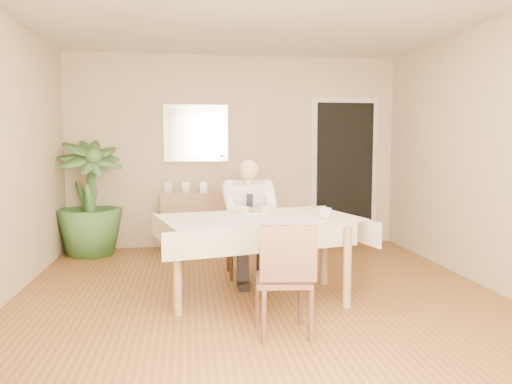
{
  "coord_description": "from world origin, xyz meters",
  "views": [
    {
      "loc": [
        -0.64,
        -4.33,
        1.41
      ],
      "look_at": [
        0.0,
        0.35,
        0.95
      ],
      "focal_mm": 35.0,
      "sensor_mm": 36.0,
      "label": 1
    }
  ],
  "objects": [
    {
      "name": "food",
      "position": [
        -0.02,
        0.31,
        0.78
      ],
      "size": [
        0.14,
        0.14,
        0.06
      ],
      "primitive_type": "ellipsoid",
      "color": "olive",
      "rests_on": "dining_table"
    },
    {
      "name": "chair_near",
      "position": [
        0.05,
        -0.87,
        0.47
      ],
      "size": [
        0.44,
        0.45,
        0.84
      ],
      "rotation": [
        0.0,
        0.0,
        -0.12
      ],
      "color": "#45281B",
      "rests_on": "ground"
    },
    {
      "name": "seated_man",
      "position": [
        -0.02,
        0.67,
        0.69
      ],
      "size": [
        0.48,
        0.72,
        1.24
      ],
      "color": "white",
      "rests_on": "ground"
    },
    {
      "name": "plate",
      "position": [
        -0.02,
        0.31,
        0.76
      ],
      "size": [
        0.26,
        0.26,
        0.02
      ],
      "primitive_type": "cylinder",
      "color": "white",
      "rests_on": "dining_table"
    },
    {
      "name": "mirror",
      "position": [
        -0.53,
        2.47,
        1.55
      ],
      "size": [
        0.86,
        0.04,
        0.76
      ],
      "color": "silver",
      "rests_on": "room"
    },
    {
      "name": "window",
      "position": [
        0.0,
        -2.47,
        1.45
      ],
      "size": [
        1.34,
        0.04,
        1.44
      ],
      "color": "white",
      "rests_on": "room"
    },
    {
      "name": "photo_frame_right",
      "position": [
        -0.44,
        2.33,
        0.83
      ],
      "size": [
        0.1,
        0.02,
        0.14
      ],
      "primitive_type": "cube",
      "color": "silver",
      "rests_on": "sideboard"
    },
    {
      "name": "fork",
      "position": [
        -0.06,
        0.25,
        0.78
      ],
      "size": [
        0.01,
        0.13,
        0.01
      ],
      "primitive_type": "cylinder",
      "rotation": [
        1.57,
        0.0,
        0.0
      ],
      "color": "silver",
      "rests_on": "dining_table"
    },
    {
      "name": "coffee_mug",
      "position": [
        0.55,
        -0.11,
        0.8
      ],
      "size": [
        0.15,
        0.15,
        0.09
      ],
      "primitive_type": "imported",
      "rotation": [
        0.0,
        0.0,
        -0.39
      ],
      "color": "white",
      "rests_on": "dining_table"
    },
    {
      "name": "potted_palm",
      "position": [
        -1.88,
        2.14,
        0.73
      ],
      "size": [
        1.07,
        1.07,
        1.46
      ],
      "primitive_type": "imported",
      "rotation": [
        0.0,
        0.0,
        0.4
      ],
      "color": "#315926",
      "rests_on": "ground"
    },
    {
      "name": "chair_far",
      "position": [
        -0.02,
        0.96,
        0.54
      ],
      "size": [
        0.48,
        0.48,
        0.95
      ],
      "rotation": [
        0.0,
        0.0,
        0.08
      ],
      "color": "#45281B",
      "rests_on": "ground"
    },
    {
      "name": "dining_table",
      "position": [
        -0.02,
        0.08,
        0.67
      ],
      "size": [
        1.95,
        1.42,
        0.75
      ],
      "rotation": [
        0.0,
        0.0,
        0.24
      ],
      "color": "tan",
      "rests_on": "ground"
    },
    {
      "name": "sideboard",
      "position": [
        -0.53,
        2.32,
        0.38
      ],
      "size": [
        0.95,
        0.33,
        0.76
      ],
      "primitive_type": "cube",
      "rotation": [
        0.0,
        0.0,
        0.01
      ],
      "color": "tan",
      "rests_on": "ground"
    },
    {
      "name": "photo_frame_center",
      "position": [
        -0.67,
        2.35,
        0.83
      ],
      "size": [
        0.1,
        0.02,
        0.14
      ],
      "primitive_type": "cube",
      "color": "silver",
      "rests_on": "sideboard"
    },
    {
      "name": "doorway",
      "position": [
        1.55,
        2.46,
        1.0
      ],
      "size": [
        0.96,
        0.07,
        2.1
      ],
      "color": "white",
      "rests_on": "ground"
    },
    {
      "name": "photo_frame_left",
      "position": [
        -0.91,
        2.37,
        0.83
      ],
      "size": [
        0.1,
        0.02,
        0.14
      ],
      "primitive_type": "cube",
      "color": "silver",
      "rests_on": "sideboard"
    },
    {
      "name": "room",
      "position": [
        0.0,
        0.0,
        1.3
      ],
      "size": [
        5.0,
        5.02,
        2.6
      ],
      "color": "brown",
      "rests_on": "ground"
    },
    {
      "name": "knife",
      "position": [
        0.02,
        0.25,
        0.78
      ],
      "size": [
        0.01,
        0.13,
        0.01
      ],
      "primitive_type": "cylinder",
      "rotation": [
        1.57,
        0.0,
        0.0
      ],
      "color": "silver",
      "rests_on": "dining_table"
    }
  ]
}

